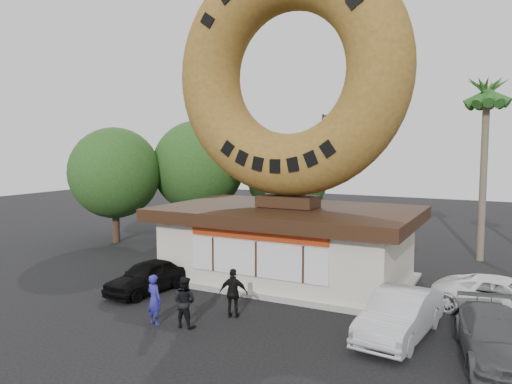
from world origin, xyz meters
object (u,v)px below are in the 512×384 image
object	(u,v)px
person_right	(233,293)
car_silver	(400,315)
giant_donut	(289,73)
car_grey	(496,337)
car_white	(506,298)
car_black	(147,277)
person_left	(154,300)
person_center	(184,302)
donut_shop	(288,241)
street_lamp	(325,170)

from	to	relation	value
person_right	car_silver	xyz separation A→B (m)	(5.57, 0.79, -0.13)
giant_donut	person_right	xyz separation A→B (m)	(0.33, -5.47, -8.31)
car_grey	car_white	xyz separation A→B (m)	(0.17, 4.20, -0.00)
person_right	car_black	bearing A→B (deg)	-30.24
person_left	car_silver	world-z (taller)	person_left
car_silver	person_center	bearing A→B (deg)	-153.48
car_grey	giant_donut	bearing A→B (deg)	137.59
car_grey	car_white	bearing A→B (deg)	75.92
giant_donut	person_center	distance (m)	10.91
donut_shop	person_center	xyz separation A→B (m)	(-0.66, -7.01, -0.91)
street_lamp	car_grey	size ratio (longest dim) A/B	1.73
person_right	car_silver	distance (m)	5.63
donut_shop	car_grey	world-z (taller)	donut_shop
street_lamp	giant_donut	bearing A→B (deg)	-79.49
donut_shop	giant_donut	size ratio (longest dim) A/B	1.04
donut_shop	giant_donut	distance (m)	7.41
donut_shop	car_white	distance (m)	8.94
person_right	car_silver	bearing A→B (deg)	169.37
person_center	car_black	bearing A→B (deg)	-37.00
person_left	car_silver	size ratio (longest dim) A/B	0.38
person_center	person_right	xyz separation A→B (m)	(0.99, 1.56, 0.01)
donut_shop	person_center	bearing A→B (deg)	-95.35
giant_donut	person_center	bearing A→B (deg)	-95.34
giant_donut	car_grey	world-z (taller)	giant_donut
person_right	car_grey	bearing A→B (deg)	163.62
person_left	car_silver	xyz separation A→B (m)	(7.60, 2.62, -0.12)
person_center	car_black	world-z (taller)	person_center
car_black	giant_donut	bearing A→B (deg)	51.79
street_lamp	car_white	bearing A→B (deg)	-45.68
street_lamp	person_center	world-z (taller)	street_lamp
person_left	car_white	distance (m)	12.29
car_black	car_white	xyz separation A→B (m)	(13.15, 3.58, 0.01)
person_right	person_left	bearing A→B (deg)	23.56
giant_donut	street_lamp	size ratio (longest dim) A/B	1.34
giant_donut	person_left	size ratio (longest dim) A/B	6.26
car_silver	car_white	xyz separation A→B (m)	(2.92, 3.74, -0.08)
person_center	car_black	size ratio (longest dim) A/B	0.44
person_right	car_silver	size ratio (longest dim) A/B	0.38
donut_shop	person_center	world-z (taller)	donut_shop
person_center	donut_shop	bearing A→B (deg)	-97.94
street_lamp	car_grey	distance (m)	18.82
donut_shop	person_left	bearing A→B (deg)	-103.06
donut_shop	car_black	size ratio (longest dim) A/B	2.90
car_silver	car_white	distance (m)	4.75
donut_shop	person_right	xyz separation A→B (m)	(0.33, -5.45, -0.90)
person_right	car_white	size ratio (longest dim) A/B	0.36
donut_shop	car_silver	distance (m)	7.59
donut_shop	person_right	bearing A→B (deg)	-86.50
car_black	car_silver	bearing A→B (deg)	4.61
person_left	person_center	world-z (taller)	person_left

